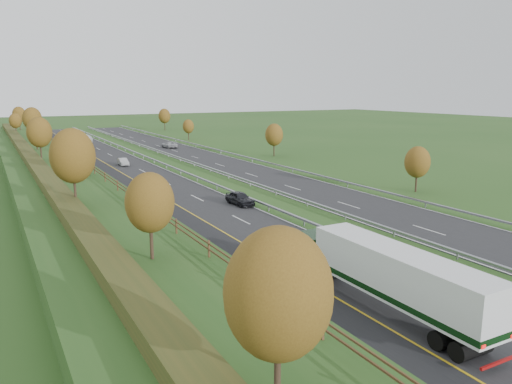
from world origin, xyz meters
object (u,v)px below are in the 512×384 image
Objects in this scene: road_tanker at (84,141)px; car_oncoming at (169,145)px; car_silver_mid at (123,162)px; box_lorry at (385,274)px; car_dark_near at (240,198)px; car_small_far at (73,137)px.

road_tanker reaches higher than car_oncoming.
road_tanker is 2.84× the size of car_silver_mid.
box_lorry is 1.45× the size of road_tanker.
car_dark_near is (5.09, 29.49, -1.52)m from box_lorry.
box_lorry reaches higher than road_tanker.
car_oncoming is (11.89, 59.91, -0.06)m from car_dark_near.
box_lorry reaches higher than car_dark_near.
car_small_far is at bearing 87.62° from road_tanker.
car_small_far is (0.90, 21.71, -1.02)m from road_tanker.
road_tanker reaches higher than car_dark_near.
car_silver_mid is (0.76, 66.86, -1.64)m from box_lorry.
car_small_far reaches higher than car_oncoming.
box_lorry is at bearing -89.64° from road_tanker.
box_lorry is 29.97m from car_dark_near.
car_small_far is at bearing -64.39° from car_oncoming.
car_oncoming is at bearing -24.23° from road_tanker.
car_silver_mid is at bearing -87.43° from road_tanker.
car_silver_mid is (-4.33, 37.37, -0.12)m from car_dark_near.
car_small_far reaches higher than car_dark_near.
car_dark_near is at bearing -86.98° from car_small_far.
car_oncoming is (16.68, -29.63, -0.09)m from car_small_far.
box_lorry is at bearing 75.48° from car_oncoming.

